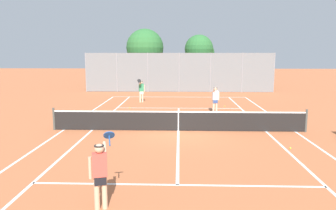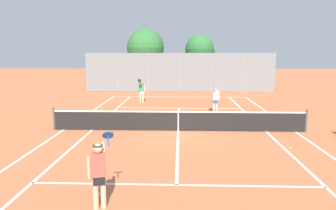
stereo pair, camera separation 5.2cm
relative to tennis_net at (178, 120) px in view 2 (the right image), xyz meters
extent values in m
plane|color=#BC663D|center=(0.00, 0.00, -0.51)|extent=(120.00, 120.00, 0.00)
cube|color=white|center=(0.00, 11.90, -0.51)|extent=(11.00, 0.10, 0.01)
cube|color=white|center=(-5.50, 0.00, -0.51)|extent=(0.10, 23.80, 0.01)
cube|color=white|center=(5.50, 0.00, -0.51)|extent=(0.10, 23.80, 0.01)
cube|color=white|center=(-4.13, 0.00, -0.51)|extent=(0.10, 23.80, 0.01)
cube|color=white|center=(4.13, 0.00, -0.51)|extent=(0.10, 23.80, 0.01)
cube|color=white|center=(0.00, -6.40, -0.51)|extent=(8.26, 0.10, 0.01)
cube|color=white|center=(0.00, 6.40, -0.51)|extent=(8.26, 0.10, 0.01)
cube|color=white|center=(0.00, 0.00, -0.51)|extent=(0.10, 12.80, 0.01)
cylinder|color=#474C47|center=(-5.95, 0.00, 0.03)|extent=(0.10, 0.10, 1.07)
cylinder|color=#474C47|center=(5.95, 0.00, 0.03)|extent=(0.10, 0.10, 1.07)
cube|color=black|center=(0.00, 0.00, -0.04)|extent=(11.90, 0.02, 0.89)
cube|color=white|center=(0.00, 0.00, 0.41)|extent=(11.90, 0.03, 0.06)
cube|color=white|center=(0.00, 0.00, -0.06)|extent=(0.05, 0.03, 0.89)
cylinder|color=#D8A884|center=(-1.89, -7.90, -0.10)|extent=(0.13, 0.13, 0.82)
cylinder|color=#D8A884|center=(-1.72, -7.86, -0.10)|extent=(0.13, 0.13, 0.82)
cube|color=black|center=(-1.81, -7.88, 0.23)|extent=(0.32, 0.25, 0.24)
cube|color=#D84C3F|center=(-1.81, -7.88, 0.59)|extent=(0.38, 0.28, 0.56)
sphere|color=#D8A884|center=(-1.81, -7.88, 0.98)|extent=(0.22, 0.22, 0.22)
cylinder|color=black|center=(-1.81, -7.88, 1.05)|extent=(0.23, 0.23, 0.02)
cylinder|color=#D8A884|center=(-2.02, -7.94, 0.53)|extent=(0.08, 0.08, 0.52)
cylinder|color=#D8A884|center=(-1.72, -7.71, 0.88)|extent=(0.20, 0.46, 0.35)
cylinder|color=#1E4C99|center=(-1.66, -7.43, 1.04)|extent=(0.10, 0.25, 0.22)
cylinder|color=#1E4C99|center=(-1.69, -7.31, 1.15)|extent=(0.32, 0.26, 0.23)
cylinder|color=beige|center=(-2.70, 8.93, -0.10)|extent=(0.13, 0.13, 0.82)
cylinder|color=beige|center=(-2.87, 8.87, -0.10)|extent=(0.13, 0.13, 0.82)
cube|color=white|center=(-2.78, 8.90, 0.23)|extent=(0.32, 0.26, 0.24)
cube|color=#338C59|center=(-2.78, 8.90, 0.59)|extent=(0.39, 0.30, 0.56)
sphere|color=beige|center=(-2.78, 8.90, 0.98)|extent=(0.22, 0.22, 0.22)
cylinder|color=black|center=(-2.78, 8.90, 1.05)|extent=(0.23, 0.23, 0.02)
cylinder|color=beige|center=(-2.58, 8.97, 0.53)|extent=(0.08, 0.08, 0.52)
cylinder|color=beige|center=(-2.86, 8.72, 0.88)|extent=(0.22, 0.46, 0.35)
cylinder|color=black|center=(-2.90, 8.43, 1.04)|extent=(0.11, 0.25, 0.22)
cylinder|color=black|center=(-2.86, 8.32, 1.15)|extent=(0.33, 0.28, 0.23)
cylinder|color=beige|center=(2.32, 4.72, -0.10)|extent=(0.13, 0.13, 0.82)
cylinder|color=beige|center=(2.14, 4.69, -0.10)|extent=(0.13, 0.13, 0.82)
cube|color=#334C8C|center=(2.23, 4.70, 0.23)|extent=(0.31, 0.23, 0.24)
cube|color=white|center=(2.23, 4.70, 0.59)|extent=(0.37, 0.26, 0.56)
sphere|color=beige|center=(2.23, 4.70, 0.98)|extent=(0.22, 0.22, 0.22)
cylinder|color=black|center=(2.23, 4.70, 1.05)|extent=(0.23, 0.23, 0.02)
cylinder|color=beige|center=(2.44, 4.74, 0.53)|extent=(0.08, 0.08, 0.52)
cylinder|color=beige|center=(2.12, 4.54, 0.88)|extent=(0.16, 0.46, 0.35)
sphere|color=#D1DB33|center=(-3.24, 6.15, -0.48)|extent=(0.07, 0.07, 0.07)
sphere|color=#D1DB33|center=(4.33, -2.78, -0.48)|extent=(0.07, 0.07, 0.07)
sphere|color=#D1DB33|center=(3.15, 7.08, -0.48)|extent=(0.07, 0.07, 0.07)
sphere|color=#D1DB33|center=(-5.14, 2.06, -0.48)|extent=(0.07, 0.07, 0.07)
cylinder|color=gray|center=(-8.75, 15.41, 1.31)|extent=(0.08, 0.08, 3.64)
cylinder|color=gray|center=(-5.83, 15.41, 1.31)|extent=(0.08, 0.08, 3.64)
cylinder|color=gray|center=(-2.92, 15.41, 1.31)|extent=(0.08, 0.08, 3.64)
cylinder|color=gray|center=(0.00, 15.41, 1.31)|extent=(0.08, 0.08, 3.64)
cylinder|color=gray|center=(2.92, 15.41, 1.31)|extent=(0.08, 0.08, 3.64)
cylinder|color=gray|center=(5.83, 15.41, 1.31)|extent=(0.08, 0.08, 3.64)
cylinder|color=gray|center=(8.75, 15.41, 1.31)|extent=(0.08, 0.08, 3.64)
cube|color=slate|center=(0.00, 15.41, 1.31)|extent=(17.50, 0.02, 3.60)
cylinder|color=brown|center=(-3.41, 17.78, 0.92)|extent=(0.23, 0.23, 2.85)
sphere|color=#2D6B33|center=(-3.41, 17.78, 3.63)|extent=(3.69, 3.69, 3.69)
sphere|color=#2D6B33|center=(-3.46, 17.54, 3.17)|extent=(2.39, 2.39, 2.39)
cylinder|color=brown|center=(2.03, 19.04, 0.98)|extent=(0.26, 0.26, 2.98)
sphere|color=#2D6B33|center=(2.03, 19.04, 3.50)|extent=(2.93, 2.93, 2.93)
sphere|color=#2D6B33|center=(2.62, 19.37, 3.13)|extent=(2.07, 2.07, 2.07)
camera|label=1|loc=(0.04, -15.12, 3.18)|focal=35.00mm
camera|label=2|loc=(0.09, -15.12, 3.18)|focal=35.00mm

